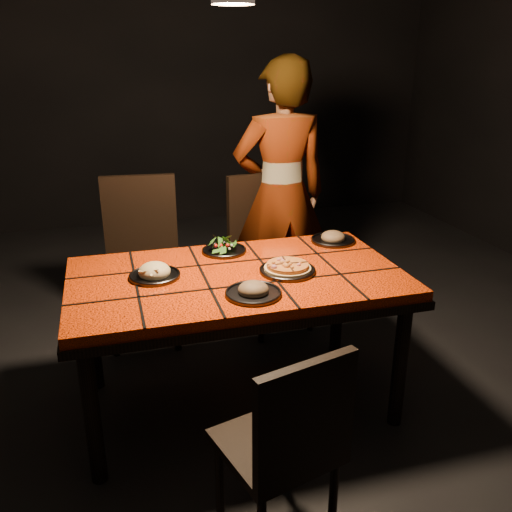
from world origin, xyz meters
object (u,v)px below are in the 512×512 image
object	(u,v)px
chair_far_left	(142,248)
plate_pizza	(287,269)
chair_far_right	(267,240)
diner	(281,195)
dining_table	(237,288)
plate_pasta	(155,273)
chair_near	(288,441)

from	to	relation	value
chair_far_left	plate_pizza	size ratio (longest dim) A/B	3.77
chair_far_right	diner	xyz separation A→B (m)	(0.10, 0.03, 0.30)
chair_far_left	plate_pizza	xyz separation A→B (m)	(0.63, -1.00, 0.17)
chair_far_right	dining_table	bearing A→B (deg)	-126.39
dining_table	plate_pasta	xyz separation A→B (m)	(-0.39, 0.06, 0.10)
chair_far_left	plate_pizza	distance (m)	1.20
chair_near	chair_far_left	xyz separation A→B (m)	(-0.34, 1.87, 0.11)
chair_far_right	chair_near	bearing A→B (deg)	-115.63
diner	plate_pizza	size ratio (longest dim) A/B	6.37
dining_table	plate_pasta	world-z (taller)	plate_pasta
chair_near	plate_pasta	bearing A→B (deg)	-85.89
dining_table	diner	bearing A→B (deg)	60.29
chair_far_right	plate_pasta	bearing A→B (deg)	-145.00
chair_far_right	diner	size ratio (longest dim) A/B	0.58
chair_far_right	chair_far_left	bearing A→B (deg)	165.86
plate_pizza	chair_far_right	bearing A→B (deg)	78.99
chair_near	plate_pasta	size ratio (longest dim) A/B	3.48
diner	dining_table	bearing A→B (deg)	60.49
plate_pizza	plate_pasta	bearing A→B (deg)	170.15
chair_far_left	plate_pizza	world-z (taller)	chair_far_left
diner	plate_pizza	distance (m)	1.03
plate_pizza	dining_table	bearing A→B (deg)	167.90
dining_table	chair_far_left	xyz separation A→B (m)	(-0.39, 0.95, -0.08)
chair_far_right	plate_pizza	distance (m)	0.99
chair_far_left	chair_far_right	distance (m)	0.82
chair_far_right	diner	bearing A→B (deg)	5.26
chair_near	chair_far_right	world-z (taller)	chair_far_right
chair_far_left	diner	world-z (taller)	diner
chair_far_right	plate_pizza	size ratio (longest dim) A/B	3.68
diner	plate_pasta	bearing A→B (deg)	43.79
dining_table	chair_near	bearing A→B (deg)	-92.86
chair_far_left	dining_table	bearing A→B (deg)	-62.24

